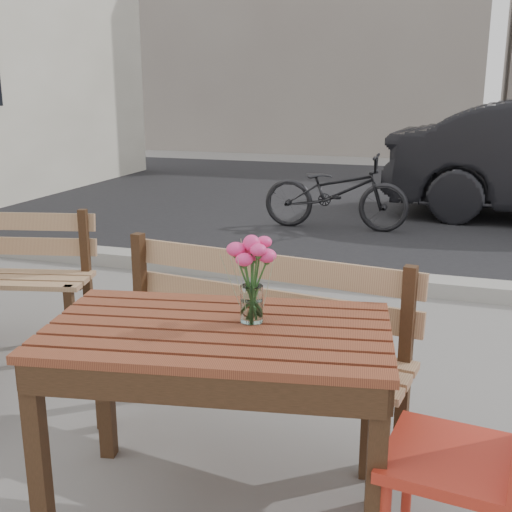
# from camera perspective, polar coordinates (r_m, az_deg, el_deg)

# --- Properties ---
(street) EXTENTS (30.00, 8.12, 0.12)m
(street) POSITION_cam_1_polar(r_m,az_deg,el_deg) (7.17, 11.82, 2.33)
(street) COLOR black
(street) RESTS_ON ground
(main_table) EXTENTS (1.31, 0.90, 0.74)m
(main_table) POSITION_cam_1_polar(r_m,az_deg,el_deg) (2.30, -3.42, -9.12)
(main_table) COLOR #602919
(main_table) RESTS_ON ground
(main_bench) EXTENTS (1.48, 0.62, 0.89)m
(main_bench) POSITION_cam_1_polar(r_m,az_deg,el_deg) (2.83, -0.24, -6.14)
(main_bench) COLOR #A37654
(main_bench) RESTS_ON ground
(red_chair) EXTENTS (0.47, 0.47, 0.84)m
(red_chair) POSITION_cam_1_polar(r_m,az_deg,el_deg) (2.16, 19.47, -15.76)
(red_chair) COLOR #B52C1C
(red_chair) RESTS_ON ground
(main_vase) EXTENTS (0.17, 0.17, 0.32)m
(main_vase) POSITION_cam_1_polar(r_m,az_deg,el_deg) (2.24, -0.39, -1.13)
(main_vase) COLOR white
(main_vase) RESTS_ON main_table
(bicycle) EXTENTS (1.62, 0.62, 0.84)m
(bicycle) POSITION_cam_1_polar(r_m,az_deg,el_deg) (7.16, 7.11, 5.69)
(bicycle) COLOR black
(bicycle) RESTS_ON ground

